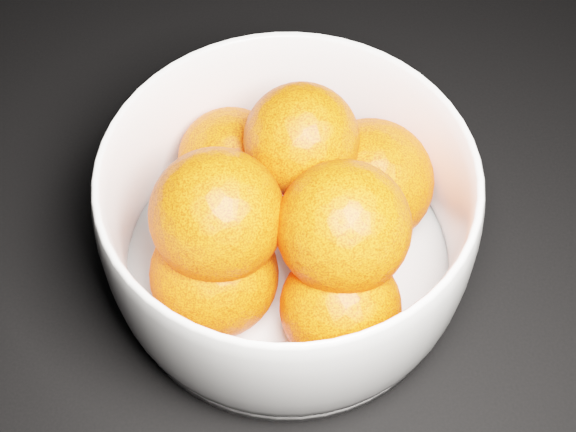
{
  "coord_description": "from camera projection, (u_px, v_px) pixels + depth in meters",
  "views": [
    {
      "loc": [
        0.23,
        -0.55,
        0.52
      ],
      "look_at": [
        0.25,
        -0.25,
        0.07
      ],
      "focal_mm": 50.0,
      "sensor_mm": 36.0,
      "label": 1
    }
  ],
  "objects": [
    {
      "name": "orange_pile",
      "position": [
        291.0,
        214.0,
        0.53
      ],
      "size": [
        0.2,
        0.2,
        0.14
      ],
      "color": "#FF4207",
      "rests_on": "bowl"
    },
    {
      "name": "bowl",
      "position": [
        288.0,
        221.0,
        0.55
      ],
      "size": [
        0.25,
        0.25,
        0.12
      ],
      "rotation": [
        0.0,
        0.0,
        -0.25
      ],
      "color": "white",
      "rests_on": "ground"
    }
  ]
}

